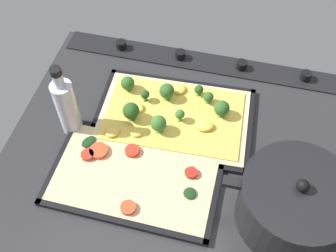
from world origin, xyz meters
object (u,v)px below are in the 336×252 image
at_px(baking_tray_back, 135,178).
at_px(veggie_pizza_back, 134,175).
at_px(broccoli_pizza, 171,114).
at_px(oil_bottle, 67,106).
at_px(baking_tray_front, 174,119).
at_px(cooking_pot, 293,204).

xyz_separation_m(baking_tray_back, veggie_pizza_back, (0.00, -0.00, 0.01)).
relative_size(broccoli_pizza, oil_bottle, 1.82).
distance_m(broccoli_pizza, baking_tray_back, 0.19).
distance_m(baking_tray_back, oil_bottle, 0.22).
bearing_deg(baking_tray_front, cooking_pot, 145.65).
xyz_separation_m(baking_tray_front, veggie_pizza_back, (0.05, 0.18, 0.01)).
bearing_deg(baking_tray_back, cooking_pot, 177.55).
bearing_deg(baking_tray_front, broccoli_pizza, -16.37).
height_order(baking_tray_front, broccoli_pizza, broccoli_pizza).
relative_size(baking_tray_front, oil_bottle, 1.94).
distance_m(broccoli_pizza, cooking_pot, 0.35).
bearing_deg(broccoli_pizza, oil_bottle, 19.95).
bearing_deg(baking_tray_front, oil_bottle, 19.02).
height_order(baking_tray_front, cooking_pot, cooking_pot).
distance_m(veggie_pizza_back, oil_bottle, 0.22).
xyz_separation_m(baking_tray_front, oil_bottle, (0.23, 0.08, 0.08)).
height_order(baking_tray_front, baking_tray_back, same).
bearing_deg(cooking_pot, baking_tray_back, -2.45).
xyz_separation_m(broccoli_pizza, baking_tray_back, (0.04, 0.18, -0.02)).
bearing_deg(oil_bottle, baking_tray_back, 151.51).
bearing_deg(broccoli_pizza, baking_tray_front, 163.63).
bearing_deg(baking_tray_front, veggie_pizza_back, 74.79).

